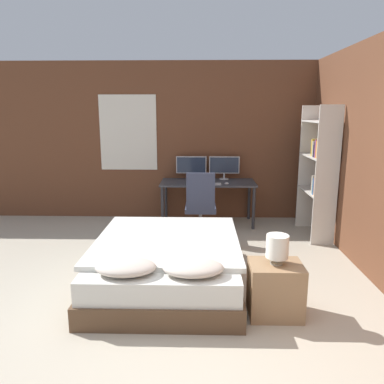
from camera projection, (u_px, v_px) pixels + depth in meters
The scene contains 13 objects.
ground_plane at pixel (198, 351), 2.98m from camera, with size 20.00×20.00×0.00m, color #B2A893.
wall_back at pixel (199, 142), 6.50m from camera, with size 12.00×0.08×2.70m.
wall_side_right at pixel (378, 160), 4.11m from camera, with size 0.06×12.00×2.70m.
bed at pixel (167, 263), 4.09m from camera, with size 1.56×1.95×0.57m.
nightstand at pixel (275, 289), 3.48m from camera, with size 0.48×0.39×0.51m.
bedside_lamp at pixel (277, 247), 3.39m from camera, with size 0.20×0.20×0.28m.
desk at pixel (208, 186), 6.24m from camera, with size 1.57×0.69×0.72m.
monitor_left at pixel (191, 166), 6.42m from camera, with size 0.52×0.16×0.39m.
monitor_right at pixel (224, 166), 6.40m from camera, with size 0.52×0.16×0.39m.
keyboard at pixel (208, 184), 5.99m from camera, with size 0.41×0.13×0.02m.
computer_mouse at pixel (227, 184), 5.98m from camera, with size 0.07×0.05×0.04m.
office_chair at pixel (201, 212), 5.60m from camera, with size 0.52×0.52×1.01m.
bookshelf at pixel (320, 166), 5.46m from camera, with size 0.33×0.91×1.96m.
Camera 1 is at (0.02, -2.65, 1.88)m, focal length 35.00 mm.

